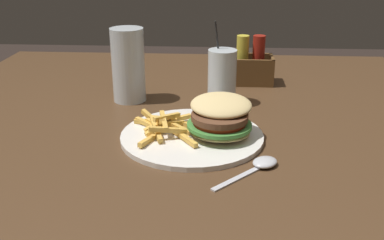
# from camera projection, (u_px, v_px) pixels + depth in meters

# --- Properties ---
(dining_table) EXTENTS (1.27, 1.32, 0.73)m
(dining_table) POSITION_uv_depth(u_px,v_px,m) (181.00, 181.00, 1.00)
(dining_table) COLOR #4C331E
(dining_table) RESTS_ON ground_plane
(meal_plate_near) EXTENTS (0.29, 0.29, 0.09)m
(meal_plate_near) POSITION_uv_depth(u_px,v_px,m) (204.00, 127.00, 0.89)
(meal_plate_near) COLOR white
(meal_plate_near) RESTS_ON dining_table
(beer_glass) EXTENTS (0.08, 0.08, 0.18)m
(beer_glass) POSITION_uv_depth(u_px,v_px,m) (128.00, 67.00, 1.08)
(beer_glass) COLOR silver
(beer_glass) RESTS_ON dining_table
(juice_glass) EXTENTS (0.07, 0.07, 0.20)m
(juice_glass) POSITION_uv_depth(u_px,v_px,m) (222.00, 79.00, 1.07)
(juice_glass) COLOR silver
(juice_glass) RESTS_ON dining_table
(spoon) EXTENTS (0.12, 0.13, 0.01)m
(spoon) POSITION_uv_depth(u_px,v_px,m) (262.00, 164.00, 0.79)
(spoon) COLOR silver
(spoon) RESTS_ON dining_table
(condiment_caddy) EXTENTS (0.13, 0.08, 0.13)m
(condiment_caddy) POSITION_uv_depth(u_px,v_px,m) (250.00, 66.00, 1.24)
(condiment_caddy) COLOR brown
(condiment_caddy) RESTS_ON dining_table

